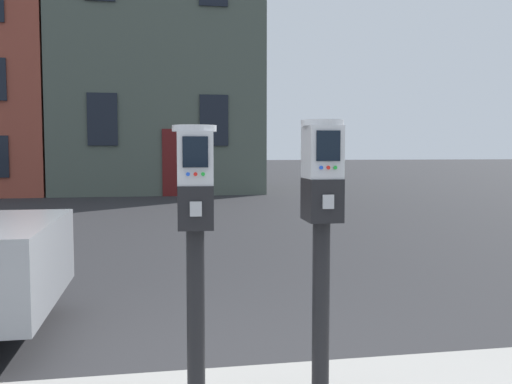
# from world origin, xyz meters

# --- Properties ---
(parking_meter_near_kerb) EXTENTS (0.23, 0.26, 1.42)m
(parking_meter_near_kerb) POSITION_xyz_m (-0.07, -0.31, 1.12)
(parking_meter_near_kerb) COLOR black
(parking_meter_near_kerb) RESTS_ON sidewalk_slab
(parking_meter_twin_adjacent) EXTENTS (0.23, 0.26, 1.45)m
(parking_meter_twin_adjacent) POSITION_xyz_m (0.58, -0.31, 1.14)
(parking_meter_twin_adjacent) COLOR black
(parking_meter_twin_adjacent) RESTS_ON sidewalk_slab
(townhouse_grey_stucco) EXTENTS (6.82, 5.70, 12.98)m
(townhouse_grey_stucco) POSITION_xyz_m (-0.01, 17.72, 6.49)
(townhouse_grey_stucco) COLOR #4C564C
(townhouse_grey_stucco) RESTS_ON ground_plane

